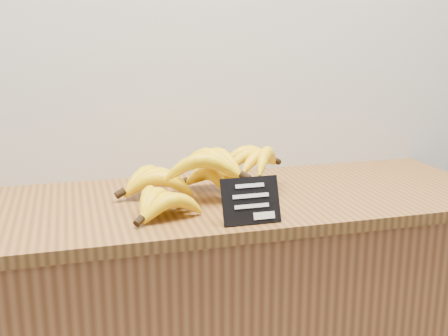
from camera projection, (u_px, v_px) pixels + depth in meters
counter_top at (219, 202)px, 1.49m from camera, size 1.49×0.54×0.03m
chalkboard_sign at (251, 201)px, 1.28m from camera, size 0.14×0.04×0.10m
banana_pile at (197, 177)px, 1.47m from camera, size 0.48×0.36×0.13m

